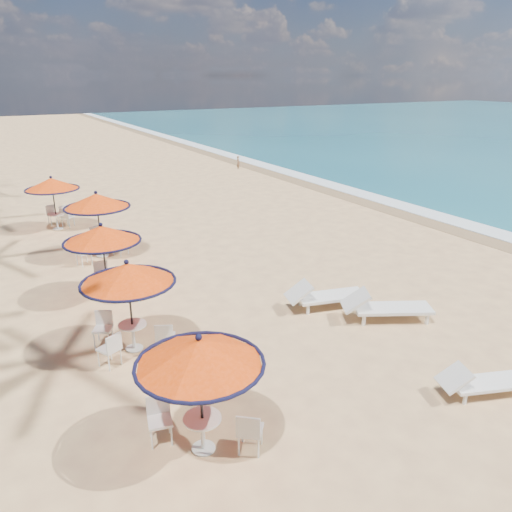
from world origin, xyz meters
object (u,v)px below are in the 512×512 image
Objects in this scene: lounger_far at (323,295)px; station_2 at (104,241)px; station_0 at (200,363)px; lounger_mid at (384,306)px; station_4 at (54,190)px; station_1 at (127,285)px; lounger_near at (481,381)px; station_3 at (97,209)px.

station_2 is at bearing 157.81° from lounger_far.
station_0 reaches higher than lounger_mid.
station_4 is at bearing 89.94° from station_0.
lounger_far is at bearing -36.00° from station_2.
station_0 is at bearing -88.43° from station_1.
station_2 is 1.15× the size of lounger_near.
station_0 reaches higher than lounger_near.
lounger_near is 3.31m from lounger_mid.
station_4 reaches higher than lounger_near.
lounger_far is (4.87, -11.04, -1.21)m from station_4.
station_3 is at bearing 85.69° from station_0.
station_1 is at bearing -97.55° from station_3.
station_3 is at bearing -79.63° from station_4.
station_0 is 5.50m from lounger_near.
station_1 is 1.15× the size of lounger_near.
lounger_mid is at bearing -65.05° from station_4.
station_3 is 4.19m from station_4.
station_0 is at bearing -90.06° from station_4.
station_2 reaches higher than station_1.
station_4 is (-0.13, 7.60, -0.07)m from station_2.
station_0 is 1.14× the size of lounger_near.
station_1 is at bearing -170.09° from lounger_far.
lounger_mid is (5.75, -12.35, -1.19)m from station_4.
station_0 is 10.26m from station_3.
station_1 is 1.00× the size of station_2.
lounger_far is (4.74, -3.44, -1.28)m from station_2.
station_4 is at bearing 127.81° from lounger_near.
lounger_near is at bearing -71.65° from station_4.
station_0 is at bearing -174.02° from lounger_near.
lounger_mid is at bearing -58.75° from station_3.
station_3 is 9.70m from lounger_mid.
station_4 is at bearing 100.37° from station_3.
station_3 reaches higher than station_2.
station_3 is 1.21× the size of lounger_near.
station_4 reaches higher than station_0.
station_3 is at bearing 148.44° from lounger_mid.
lounger_far is (4.98, -0.34, -1.20)m from station_1.
station_2 is 0.94× the size of lounger_mid.
station_1 is at bearing -94.53° from station_2.
lounger_mid is at bearing 99.55° from lounger_near.
station_1 reaches higher than station_0.
station_0 is 1.00× the size of station_1.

